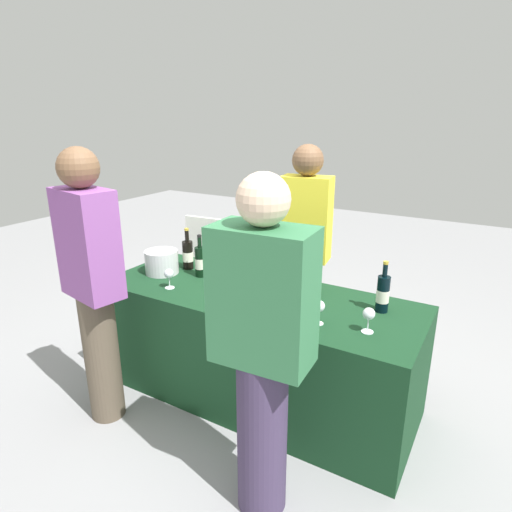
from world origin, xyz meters
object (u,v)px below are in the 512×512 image
object	(u,v)px
wine_glass_0	(169,275)
guest_1	(263,346)
wine_glass_2	(319,307)
wine_glass_1	(242,282)
wine_bottle_1	(200,261)
server_pouring	(305,247)
guest_0	(92,280)
wine_bottle_5	(383,293)
wine_bottle_2	(259,267)
wine_bottle_4	(312,277)
ice_bucket	(162,262)
wine_bottle_3	(297,274)
wine_glass_3	(369,315)
wine_bottle_0	(188,254)
menu_board	(215,269)

from	to	relation	value
wine_glass_0	guest_1	world-z (taller)	guest_1
wine_glass_2	wine_glass_1	bearing A→B (deg)	171.27
wine_bottle_1	server_pouring	world-z (taller)	server_pouring
wine_glass_2	guest_0	world-z (taller)	guest_0
wine_glass_2	guest_1	bearing A→B (deg)	-93.89
wine_bottle_5	wine_bottle_2	bearing A→B (deg)	178.01
wine_bottle_4	ice_bucket	world-z (taller)	wine_bottle_4
server_pouring	guest_1	xyz separation A→B (m)	(0.41, -1.35, -0.03)
wine_bottle_5	guest_1	world-z (taller)	guest_1
wine_bottle_3	wine_glass_1	distance (m)	0.35
wine_bottle_3	wine_glass_3	bearing A→B (deg)	-27.90
wine_bottle_0	guest_1	bearing A→B (deg)	-38.14
wine_bottle_3	ice_bucket	bearing A→B (deg)	-170.65
wine_glass_2	wine_glass_3	xyz separation A→B (m)	(0.26, 0.04, -0.00)
wine_bottle_0	menu_board	world-z (taller)	wine_bottle_0
wine_bottle_2	wine_glass_1	distance (m)	0.28
wine_bottle_3	ice_bucket	size ratio (longest dim) A/B	1.44
wine_bottle_0	wine_glass_0	distance (m)	0.38
ice_bucket	menu_board	world-z (taller)	menu_board
wine_glass_2	wine_glass_3	world-z (taller)	same
wine_glass_1	server_pouring	size ratio (longest dim) A/B	0.09
guest_1	wine_bottle_1	bearing A→B (deg)	136.41
server_pouring	menu_board	xyz separation A→B (m)	(-0.99, 0.24, -0.43)
wine_bottle_1	ice_bucket	world-z (taller)	wine_bottle_1
wine_bottle_2	wine_glass_1	bearing A→B (deg)	-80.73
wine_bottle_1	wine_bottle_4	size ratio (longest dim) A/B	0.91
wine_glass_3	guest_1	xyz separation A→B (m)	(-0.29, -0.59, 0.02)
wine_glass_3	menu_board	world-z (taller)	menu_board
wine_glass_0	menu_board	size ratio (longest dim) A/B	0.14
wine_bottle_0	wine_bottle_5	world-z (taller)	same
wine_bottle_3	guest_0	size ratio (longest dim) A/B	0.20
wine_bottle_5	wine_glass_1	xyz separation A→B (m)	(-0.78, -0.25, -0.00)
ice_bucket	guest_1	size ratio (longest dim) A/B	0.14
wine_glass_2	ice_bucket	world-z (taller)	ice_bucket
wine_bottle_0	wine_glass_0	size ratio (longest dim) A/B	2.30
wine_bottle_0	server_pouring	distance (m)	0.85
wine_bottle_0	wine_bottle_1	world-z (taller)	wine_bottle_0
wine_bottle_2	wine_glass_0	size ratio (longest dim) A/B	2.41
wine_bottle_0	wine_glass_2	size ratio (longest dim) A/B	2.22
wine_glass_2	wine_bottle_5	bearing A→B (deg)	52.71
wine_glass_0	ice_bucket	bearing A→B (deg)	140.90
wine_glass_1	guest_0	world-z (taller)	guest_0
wine_bottle_3	wine_bottle_5	distance (m)	0.54
wine_glass_3	server_pouring	distance (m)	1.04
wine_glass_3	guest_1	world-z (taller)	guest_1
server_pouring	wine_glass_1	bearing A→B (deg)	74.92
wine_bottle_0	wine_bottle_1	distance (m)	0.19
guest_1	menu_board	size ratio (longest dim) A/B	1.72
wine_glass_0	wine_glass_3	world-z (taller)	wine_glass_3
wine_glass_3	ice_bucket	bearing A→B (deg)	175.18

